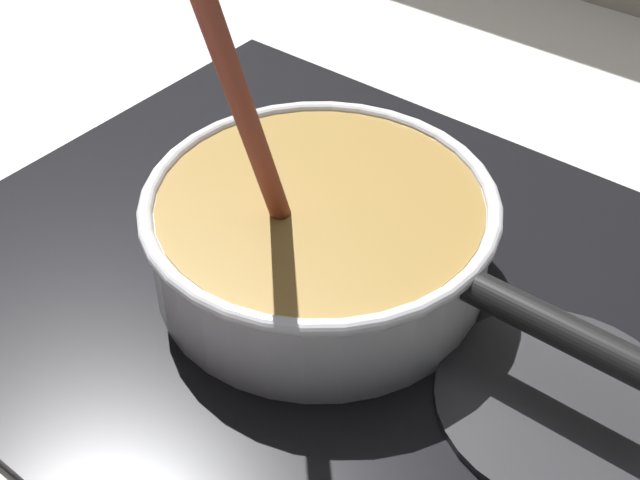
% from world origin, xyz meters
% --- Properties ---
extents(ground, '(2.40, 1.60, 0.04)m').
position_xyz_m(ground, '(0.00, 0.00, -0.02)').
color(ground, beige).
extents(hob_plate, '(0.56, 0.48, 0.01)m').
position_xyz_m(hob_plate, '(0.09, 0.22, 0.01)').
color(hob_plate, black).
rests_on(hob_plate, ground).
extents(burner_ring, '(0.16, 0.16, 0.01)m').
position_xyz_m(burner_ring, '(0.09, 0.22, 0.02)').
color(burner_ring, '#592D0C').
rests_on(burner_ring, hob_plate).
extents(spare_burner, '(0.16, 0.16, 0.01)m').
position_xyz_m(spare_burner, '(0.28, 0.22, 0.01)').
color(spare_burner, '#262628').
rests_on(spare_burner, hob_plate).
extents(cooking_pan, '(0.37, 0.25, 0.29)m').
position_xyz_m(cooking_pan, '(0.09, 0.22, 0.05)').
color(cooking_pan, silver).
rests_on(cooking_pan, hob_plate).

